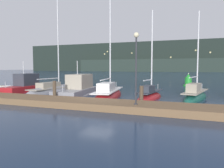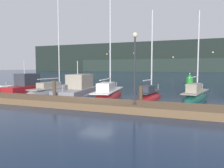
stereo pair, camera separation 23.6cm
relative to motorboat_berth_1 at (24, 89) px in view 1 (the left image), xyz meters
The scene contains 14 objects.
ground_plane 11.38m from the motorboat_berth_1, 18.71° to the right, with size 400.00×400.00×0.00m, color #192D4C.
dock 12.22m from the motorboat_berth_1, 28.22° to the right, with size 31.97×2.80×0.45m, color brown.
mooring_pile_1 8.22m from the motorboat_berth_1, 30.24° to the right, with size 0.28×0.28×1.63m, color #4C3D2D.
mooring_pile_2 15.04m from the motorboat_berth_1, 15.95° to the right, with size 0.28×0.28×1.43m, color #4C3D2D.
motorboat_berth_1 is the anchor object (origin of this frame).
sailboat_berth_2 3.57m from the motorboat_berth_1, 15.10° to the left, with size 2.79×8.30×11.04m.
motorboat_berth_3 7.04m from the motorboat_berth_1, ahead, with size 3.36×7.59×3.89m.
sailboat_berth_4 10.64m from the motorboat_berth_1, ahead, with size 3.08×8.11×11.11m.
sailboat_berth_5 14.33m from the motorboat_berth_1, ahead, with size 1.99×5.33×8.23m.
sailboat_berth_6 18.06m from the motorboat_berth_1, ahead, with size 2.67×6.61×8.30m.
channel_buoy 22.67m from the motorboat_berth_1, 41.35° to the left, with size 1.47×1.47×1.92m.
dock_lamppost 16.17m from the motorboat_berth_1, 23.19° to the right, with size 0.32×0.32×4.40m.
hillside_backdrop 135.43m from the motorboat_berth_1, 85.37° to the left, with size 240.00×23.00×20.41m.
rowboat_adrift 7.48m from the motorboat_berth_1, 153.33° to the left, with size 3.41×2.74×0.56m.
Camera 1 is at (7.24, -15.60, 2.73)m, focal length 35.00 mm.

